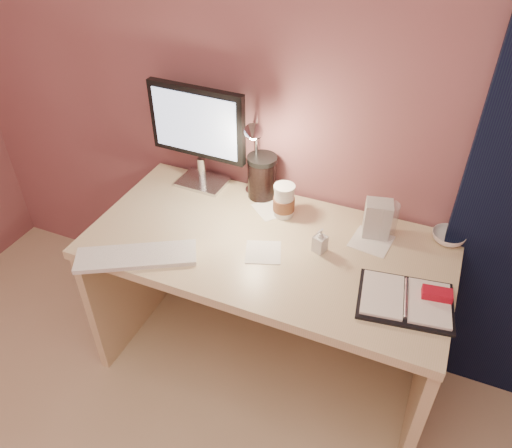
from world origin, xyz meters
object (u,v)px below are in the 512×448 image
at_px(planner, 408,299).
at_px(desk_lamp, 239,150).
at_px(coffee_cup, 284,201).
at_px(desk, 274,273).
at_px(monitor, 198,128).
at_px(keyboard, 136,256).
at_px(product_box, 377,219).
at_px(clear_cup, 386,221).
at_px(lotion_bottle, 320,240).
at_px(bowl, 448,237).
at_px(dark_jar, 262,179).

height_order(planner, desk_lamp, desk_lamp).
bearing_deg(coffee_cup, desk, -85.47).
distance_m(monitor, keyboard, 0.61).
bearing_deg(keyboard, product_box, 2.44).
height_order(keyboard, planner, planner).
distance_m(keyboard, clear_cup, 0.96).
relative_size(keyboard, lotion_bottle, 4.41).
distance_m(monitor, clear_cup, 0.85).
height_order(coffee_cup, product_box, product_box).
relative_size(keyboard, coffee_cup, 3.08).
bearing_deg(monitor, bowl, 2.36).
xyz_separation_m(desk, coffee_cup, (-0.01, 0.12, 0.29)).
height_order(planner, clear_cup, clear_cup).
height_order(coffee_cup, dark_jar, dark_jar).
bearing_deg(product_box, coffee_cup, 170.48).
xyz_separation_m(monitor, coffee_cup, (0.42, -0.08, -0.21)).
bearing_deg(bowl, product_box, -166.11).
relative_size(clear_cup, desk_lamp, 0.37).
bearing_deg(keyboard, lotion_bottle, -2.85).
distance_m(dark_jar, product_box, 0.52).
relative_size(lotion_bottle, dark_jar, 0.58).
relative_size(clear_cup, product_box, 0.98).
height_order(desk, keyboard, keyboard).
xyz_separation_m(desk, monitor, (-0.43, 0.20, 0.50)).
bearing_deg(coffee_cup, desk_lamp, 176.48).
distance_m(clear_cup, bowl, 0.25).
bearing_deg(planner, desk, 153.77).
bearing_deg(clear_cup, monitor, 176.48).
bearing_deg(keyboard, desk_lamp, 37.26).
relative_size(monitor, desk_lamp, 1.14).
height_order(clear_cup, lotion_bottle, clear_cup).
xyz_separation_m(product_box, desk_lamp, (-0.58, -0.01, 0.18)).
height_order(keyboard, clear_cup, clear_cup).
height_order(keyboard, product_box, product_box).
height_order(planner, coffee_cup, coffee_cup).
distance_m(planner, product_box, 0.37).
bearing_deg(coffee_cup, product_box, 3.34).
xyz_separation_m(desk, dark_jar, (-0.15, 0.22, 0.31)).
bearing_deg(desk_lamp, clear_cup, -17.67).
relative_size(keyboard, planner, 1.28).
bearing_deg(lotion_bottle, bowl, 29.35).
height_order(product_box, desk_lamp, desk_lamp).
relative_size(desk, keyboard, 3.16).
bearing_deg(monitor, lotion_bottle, -19.05).
distance_m(monitor, dark_jar, 0.34).
height_order(coffee_cup, clear_cup, clear_cup).
bearing_deg(bowl, desk_lamp, -174.86).
bearing_deg(product_box, monitor, 163.17).
relative_size(keyboard, dark_jar, 2.56).
height_order(bowl, product_box, product_box).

